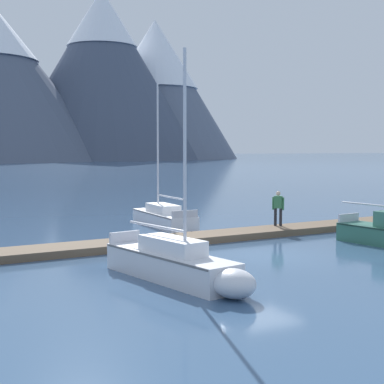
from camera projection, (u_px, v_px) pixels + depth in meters
The scene contains 7 objects.
ground_plane at pixel (263, 255), 22.10m from camera, with size 700.00×700.00×0.00m, color #38567A.
mountain_rear_spur at pixel (103, 73), 205.95m from camera, with size 70.74×70.74×60.26m.
mountain_north_horn at pixel (155, 86), 224.31m from camera, with size 63.99×63.99×53.54m.
dock at pixel (212, 237), 25.64m from camera, with size 26.73×3.40×0.30m.
sailboat_second_berth at pixel (178, 264), 17.54m from camera, with size 2.43×6.43×6.98m.
sailboat_mid_dock_port at pixel (161, 216), 30.49m from camera, with size 1.64×6.18×7.46m.
person_on_dock at pixel (278, 206), 27.98m from camera, with size 0.42×0.47×1.69m.
Camera 1 is at (-12.36, -18.22, 4.07)m, focal length 54.03 mm.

